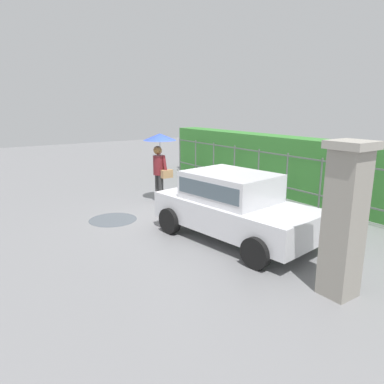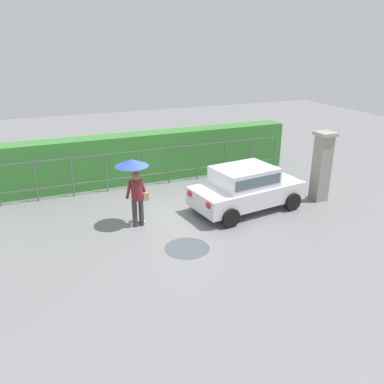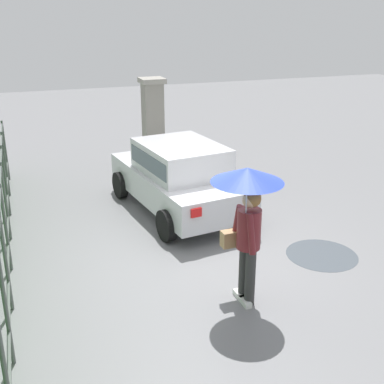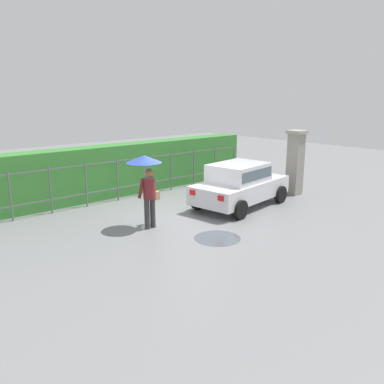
{
  "view_description": "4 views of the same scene",
  "coord_description": "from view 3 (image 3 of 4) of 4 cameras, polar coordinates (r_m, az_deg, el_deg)",
  "views": [
    {
      "loc": [
        7.86,
        -5.36,
        2.92
      ],
      "look_at": [
        0.63,
        -0.45,
        0.79
      ],
      "focal_mm": 33.77,
      "sensor_mm": 36.0,
      "label": 1
    },
    {
      "loc": [
        -4.15,
        -10.75,
        5.28
      ],
      "look_at": [
        0.17,
        -0.3,
        0.89
      ],
      "focal_mm": 36.73,
      "sensor_mm": 36.0,
      "label": 2
    },
    {
      "loc": [
        -7.17,
        2.67,
        4.02
      ],
      "look_at": [
        0.67,
        -0.12,
        0.93
      ],
      "focal_mm": 46.17,
      "sensor_mm": 36.0,
      "label": 3
    },
    {
      "loc": [
        -7.68,
        -8.96,
        3.68
      ],
      "look_at": [
        -0.08,
        -0.32,
        0.84
      ],
      "focal_mm": 36.86,
      "sensor_mm": 36.0,
      "label": 4
    }
  ],
  "objects": [
    {
      "name": "puddle_near",
      "position": [
        8.96,
        14.75,
        -7.03
      ],
      "size": [
        1.23,
        1.23,
        0.0
      ],
      "primitive_type": "cylinder",
      "color": "#4C545B",
      "rests_on": "ground"
    },
    {
      "name": "pedestrian",
      "position": [
        6.73,
        6.4,
        -1.45
      ],
      "size": [
        0.98,
        0.98,
        2.08
      ],
      "rotation": [
        0.0,
        0.0,
        1.59
      ],
      "color": "#333333",
      "rests_on": "ground"
    },
    {
      "name": "car",
      "position": [
        10.22,
        -1.51,
        2.03
      ],
      "size": [
        3.91,
        2.26,
        1.48
      ],
      "rotation": [
        0.0,
        0.0,
        0.14
      ],
      "color": "silver",
      "rests_on": "ground"
    },
    {
      "name": "ground_plane",
      "position": [
        8.65,
        0.74,
        -7.35
      ],
      "size": [
        40.0,
        40.0,
        0.0
      ],
      "primitive_type": "plane",
      "color": "slate"
    },
    {
      "name": "fence_section",
      "position": [
        7.84,
        -20.78,
        -5.12
      ],
      "size": [
        10.97,
        0.05,
        1.5
      ],
      "color": "#59605B",
      "rests_on": "ground"
    },
    {
      "name": "gate_pillar",
      "position": [
        12.78,
        -4.51,
        7.74
      ],
      "size": [
        0.6,
        0.6,
        2.42
      ],
      "color": "gray",
      "rests_on": "ground"
    }
  ]
}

